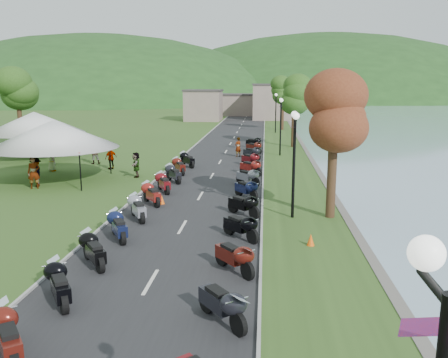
{
  "coord_description": "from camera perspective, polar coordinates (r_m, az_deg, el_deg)",
  "views": [
    {
      "loc": [
        3.61,
        -4.13,
        6.34
      ],
      "look_at": [
        1.48,
        20.66,
        1.3
      ],
      "focal_mm": 38.0,
      "sensor_mm": 36.0,
      "label": 1
    }
  ],
  "objects": [
    {
      "name": "road",
      "position": [
        44.73,
        0.24,
        3.31
      ],
      "size": [
        7.0,
        120.0,
        0.02
      ],
      "primitive_type": "cube",
      "color": "#272729",
      "rests_on": "ground"
    },
    {
      "name": "hills_backdrop",
      "position": [
        204.26,
        3.95,
        9.64
      ],
      "size": [
        360.0,
        120.0,
        76.0
      ],
      "primitive_type": null,
      "color": "#285621",
      "rests_on": "ground"
    },
    {
      "name": "far_building",
      "position": [
        89.39,
        1.33,
        8.98
      ],
      "size": [
        18.0,
        16.0,
        5.0
      ],
      "primitive_type": "cube",
      "color": "gray",
      "rests_on": "ground"
    },
    {
      "name": "moto_row_left",
      "position": [
        20.03,
        -12.59,
        -5.63
      ],
      "size": [
        2.6,
        37.11,
        1.1
      ],
      "primitive_type": null,
      "color": "#331411",
      "rests_on": "ground"
    },
    {
      "name": "moto_row_right",
      "position": [
        26.45,
        2.62,
        -1.21
      ],
      "size": [
        2.6,
        44.75,
        1.1
      ],
      "primitive_type": null,
      "color": "#331411",
      "rests_on": "ground"
    },
    {
      "name": "vendor_tent_main",
      "position": [
        32.99,
        -19.7,
        3.22
      ],
      "size": [
        5.56,
        5.56,
        4.0
      ],
      "primitive_type": null,
      "color": "silver",
      "rests_on": "ground"
    },
    {
      "name": "vendor_tent_side",
      "position": [
        43.37,
        -21.73,
        4.89
      ],
      "size": [
        5.48,
        5.48,
        4.0
      ],
      "primitive_type": null,
      "color": "silver",
      "rests_on": "ground"
    },
    {
      "name": "tree_lakeside",
      "position": [
        22.71,
        13.04,
        5.06
      ],
      "size": [
        2.83,
        2.83,
        7.86
      ],
      "primitive_type": null,
      "color": "#34631E",
      "rests_on": "ground"
    },
    {
      "name": "pedestrian_a",
      "position": [
        31.31,
        -21.78,
        -1.06
      ],
      "size": [
        0.87,
        0.76,
        1.98
      ],
      "primitive_type": "imported",
      "rotation": [
        0.0,
        0.0,
        0.39
      ],
      "color": "slate",
      "rests_on": "ground"
    },
    {
      "name": "pedestrian_b",
      "position": [
        39.36,
        -15.3,
        1.77
      ],
      "size": [
        1.07,
        0.85,
        1.93
      ],
      "primitive_type": "imported",
      "rotation": [
        0.0,
        0.0,
        3.56
      ],
      "color": "slate",
      "rests_on": "ground"
    },
    {
      "name": "pedestrian_c",
      "position": [
        31.89,
        -21.55,
        -0.83
      ],
      "size": [
        0.92,
        1.28,
        1.83
      ],
      "primitive_type": "imported",
      "rotation": [
        0.0,
        0.0,
        5.12
      ],
      "color": "slate",
      "rests_on": "ground"
    }
  ]
}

